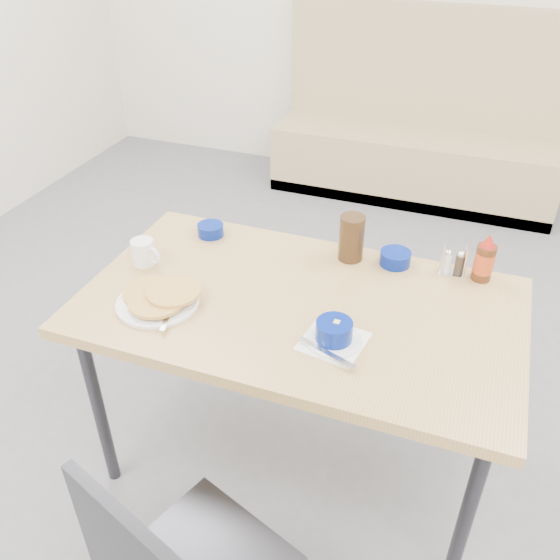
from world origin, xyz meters
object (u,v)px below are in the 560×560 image
(syrup_bottle, at_px, (484,260))
(booth_bench, at_px, (416,144))
(pancake_plate, at_px, (159,299))
(creamer_bowl, at_px, (211,230))
(amber_tumbler, at_px, (352,238))
(dining_table, at_px, (299,317))
(coffee_mug, at_px, (144,252))
(butter_bowl, at_px, (395,258))
(condiment_caddy, at_px, (453,264))
(grits_setting, at_px, (334,334))

(syrup_bottle, bearing_deg, booth_bench, 103.66)
(pancake_plate, relative_size, creamer_bowl, 2.69)
(amber_tumbler, bearing_deg, dining_table, -105.20)
(coffee_mug, xyz_separation_m, butter_bowl, (0.82, 0.30, -0.02))
(coffee_mug, height_order, butter_bowl, coffee_mug)
(amber_tumbler, relative_size, syrup_bottle, 0.97)
(pancake_plate, bearing_deg, coffee_mug, 130.87)
(dining_table, bearing_deg, booth_bench, 90.00)
(amber_tumbler, bearing_deg, condiment_caddy, 4.37)
(coffee_mug, height_order, grits_setting, coffee_mug)
(dining_table, height_order, creamer_bowl, creamer_bowl)
(creamer_bowl, bearing_deg, pancake_plate, -85.50)
(creamer_bowl, height_order, amber_tumbler, amber_tumbler)
(pancake_plate, bearing_deg, dining_table, 21.06)
(amber_tumbler, height_order, condiment_caddy, amber_tumbler)
(booth_bench, xyz_separation_m, grits_setting, (0.16, -2.69, 0.44))
(pancake_plate, xyz_separation_m, amber_tumbler, (0.50, 0.47, 0.06))
(dining_table, bearing_deg, creamer_bowl, 147.50)
(butter_bowl, height_order, condiment_caddy, condiment_caddy)
(coffee_mug, relative_size, syrup_bottle, 0.68)
(coffee_mug, xyz_separation_m, amber_tumbler, (0.67, 0.28, 0.04))
(booth_bench, distance_m, syrup_bottle, 2.31)
(booth_bench, bearing_deg, amber_tumbler, -87.81)
(dining_table, distance_m, grits_setting, 0.24)
(amber_tumbler, bearing_deg, coffee_mug, -156.97)
(grits_setting, bearing_deg, condiment_caddy, 60.27)
(butter_bowl, bearing_deg, coffee_mug, -159.97)
(coffee_mug, distance_m, syrup_bottle, 1.16)
(dining_table, relative_size, butter_bowl, 12.93)
(grits_setting, height_order, amber_tumbler, amber_tumbler)
(coffee_mug, distance_m, condiment_caddy, 1.07)
(creamer_bowl, relative_size, amber_tumbler, 0.59)
(creamer_bowl, xyz_separation_m, condiment_caddy, (0.89, 0.05, 0.02))
(coffee_mug, relative_size, butter_bowl, 1.08)
(booth_bench, height_order, syrup_bottle, booth_bench)
(booth_bench, bearing_deg, butter_bowl, -83.73)
(syrup_bottle, bearing_deg, butter_bowl, -178.03)
(creamer_bowl, height_order, syrup_bottle, syrup_bottle)
(booth_bench, relative_size, condiment_caddy, 17.82)
(creamer_bowl, distance_m, condiment_caddy, 0.89)
(creamer_bowl, bearing_deg, coffee_mug, -116.50)
(dining_table, height_order, syrup_bottle, syrup_bottle)
(dining_table, xyz_separation_m, creamer_bowl, (-0.45, 0.29, 0.08))
(booth_bench, xyz_separation_m, dining_table, (0.00, -2.53, 0.35))
(booth_bench, xyz_separation_m, amber_tumbler, (0.09, -2.22, 0.49))
(grits_setting, distance_m, creamer_bowl, 0.75)
(butter_bowl, bearing_deg, grits_setting, -100.08)
(pancake_plate, distance_m, butter_bowl, 0.82)
(booth_bench, distance_m, coffee_mug, 2.61)
(condiment_caddy, height_order, syrup_bottle, syrup_bottle)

